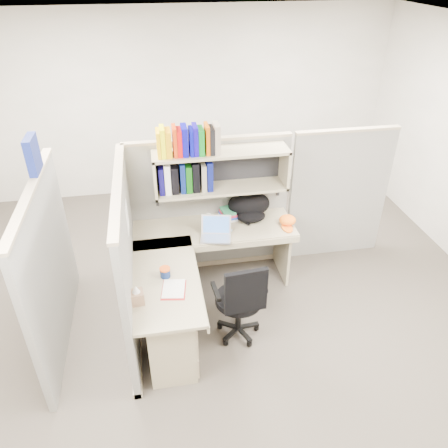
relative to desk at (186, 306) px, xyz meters
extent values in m
plane|color=#39332C|center=(0.41, 0.29, -0.44)|extent=(6.00, 6.00, 0.00)
plane|color=#B6B2A5|center=(0.41, 3.29, 0.91)|extent=(6.00, 0.00, 6.00)
plane|color=white|center=(0.41, 0.29, 2.26)|extent=(6.00, 6.00, 0.00)
cube|color=slate|center=(0.41, 1.19, 0.36)|extent=(1.80, 0.06, 1.60)
cube|color=tan|center=(0.41, 1.19, 1.18)|extent=(1.80, 0.08, 0.03)
cube|color=slate|center=(-0.49, 0.29, 0.36)|extent=(0.06, 1.80, 1.60)
cube|color=tan|center=(-0.49, 0.29, 1.18)|extent=(0.08, 1.80, 0.03)
cube|color=slate|center=(-1.19, 0.29, 0.36)|extent=(0.06, 1.80, 1.60)
cube|color=slate|center=(1.96, 1.19, 0.36)|extent=(1.20, 0.06, 1.60)
cube|color=navy|center=(-1.19, 0.64, 1.35)|extent=(0.07, 0.27, 0.32)
cube|color=white|center=(-0.46, 0.44, 0.76)|extent=(0.00, 0.21, 0.28)
cube|color=gray|center=(0.51, 0.99, 1.11)|extent=(1.40, 0.34, 0.03)
cube|color=gray|center=(0.51, 0.99, 0.70)|extent=(1.40, 0.34, 0.03)
cube|color=gray|center=(-0.18, 0.99, 0.90)|extent=(0.03, 0.34, 0.44)
cube|color=gray|center=(1.19, 0.99, 0.90)|extent=(0.03, 0.34, 0.44)
cube|color=black|center=(0.51, 1.15, 0.90)|extent=(1.38, 0.01, 0.41)
cube|color=#F6BA05|center=(-0.11, 0.97, 1.25)|extent=(0.03, 0.20, 0.26)
cube|color=#FCF805|center=(-0.07, 0.97, 1.27)|extent=(0.05, 0.20, 0.29)
cube|color=#E3A004|center=(-0.02, 0.97, 1.25)|extent=(0.06, 0.20, 0.26)
cube|color=#C33107|center=(0.05, 0.97, 1.27)|extent=(0.04, 0.20, 0.29)
cube|color=#C10907|center=(0.09, 0.97, 1.25)|extent=(0.05, 0.20, 0.26)
cube|color=#08048F|center=(0.14, 0.97, 1.27)|extent=(0.06, 0.20, 0.29)
cube|color=#04068F|center=(0.21, 0.97, 1.25)|extent=(0.04, 0.20, 0.26)
cube|color=#100488|center=(0.25, 0.97, 1.27)|extent=(0.04, 0.20, 0.29)
cube|color=#086B18|center=(0.30, 0.97, 1.25)|extent=(0.06, 0.20, 0.26)
cube|color=#C04F04|center=(0.36, 0.97, 1.27)|extent=(0.04, 0.20, 0.29)
cube|color=black|center=(0.41, 0.97, 1.25)|extent=(0.05, 0.20, 0.26)
cube|color=gray|center=(0.46, 0.97, 1.27)|extent=(0.06, 0.20, 0.29)
cube|color=#0B0747|center=(-0.11, 1.01, 0.86)|extent=(0.05, 0.24, 0.29)
cube|color=silver|center=(-0.05, 1.01, 0.87)|extent=(0.06, 0.24, 0.32)
cube|color=black|center=(0.02, 1.01, 0.86)|extent=(0.07, 0.24, 0.29)
cube|color=#081853|center=(0.10, 1.01, 0.87)|extent=(0.05, 0.24, 0.32)
cube|color=#0B4A0A|center=(0.17, 1.01, 0.86)|extent=(0.06, 0.24, 0.29)
cube|color=black|center=(0.24, 1.01, 0.87)|extent=(0.07, 0.24, 0.32)
cube|color=gray|center=(0.32, 1.01, 0.86)|extent=(0.05, 0.24, 0.29)
cube|color=#080E52|center=(0.38, 1.01, 0.87)|extent=(0.06, 0.24, 0.32)
cube|color=gray|center=(0.41, 0.86, 0.28)|extent=(1.74, 0.60, 0.03)
cube|color=gray|center=(-0.16, 0.09, 0.28)|extent=(0.60, 1.34, 0.03)
cube|color=gray|center=(0.41, 0.56, 0.24)|extent=(1.74, 0.02, 0.07)
cube|color=gray|center=(0.14, 0.09, 0.24)|extent=(0.02, 1.34, 0.07)
cube|color=gray|center=(-0.16, -0.26, -0.10)|extent=(0.40, 0.55, 0.68)
cube|color=tan|center=(0.05, -0.26, 0.10)|extent=(0.02, 0.50, 0.16)
cube|color=tan|center=(0.05, -0.26, -0.08)|extent=(0.02, 0.50, 0.16)
cube|color=tan|center=(0.05, -0.26, -0.30)|extent=(0.02, 0.50, 0.22)
cube|color=#B2B2B7|center=(0.06, -0.26, 0.10)|extent=(0.01, 0.12, 0.01)
cube|color=gray|center=(1.21, 0.89, -0.09)|extent=(0.03, 0.55, 0.70)
cylinder|color=#0E2051|center=(-0.16, 0.11, 0.33)|extent=(0.09, 0.09, 0.08)
cylinder|color=#DD5114|center=(-0.16, 0.11, 0.38)|extent=(0.10, 0.10, 0.02)
ellipsoid|color=#86A0BE|center=(0.54, 0.75, 0.31)|extent=(0.11, 0.09, 0.03)
cylinder|color=silver|center=(0.37, 1.00, 0.34)|extent=(0.08, 0.08, 0.09)
cylinder|color=black|center=(0.51, -0.02, 0.02)|extent=(0.45, 0.45, 0.07)
cube|color=black|center=(0.52, -0.22, 0.28)|extent=(0.39, 0.08, 0.45)
cylinder|color=black|center=(0.51, -0.02, -0.17)|extent=(0.06, 0.06, 0.39)
cylinder|color=black|center=(0.51, -0.02, -0.39)|extent=(0.43, 0.43, 0.10)
cube|color=black|center=(0.28, -0.04, 0.17)|extent=(0.06, 0.26, 0.04)
cube|color=black|center=(0.73, 0.00, 0.17)|extent=(0.06, 0.26, 0.04)
camera|label=1|loc=(-0.18, -3.09, 2.83)|focal=35.00mm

